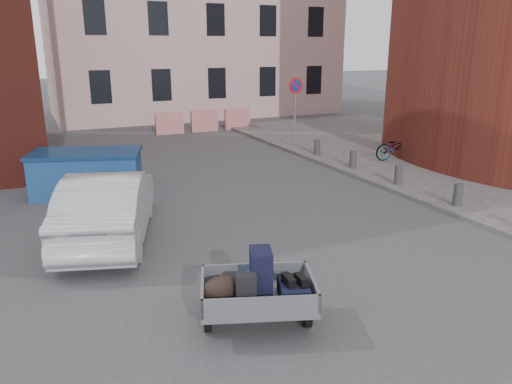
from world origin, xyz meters
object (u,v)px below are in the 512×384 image
dumpster (87,173)px  silver_car (109,205)px  bicycle (397,147)px  trailer (257,290)px

dumpster → silver_car: 3.58m
dumpster → silver_car: (0.00, -3.57, 0.12)m
dumpster → silver_car: silver_car is taller
dumpster → bicycle: dumpster is taller
silver_car → bicycle: silver_car is taller
trailer → silver_car: bearing=126.3°
trailer → silver_car: silver_car is taller
trailer → dumpster: dumpster is taller
trailer → bicycle: (8.91, 7.58, -0.05)m
dumpster → silver_car: size_ratio=0.72×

